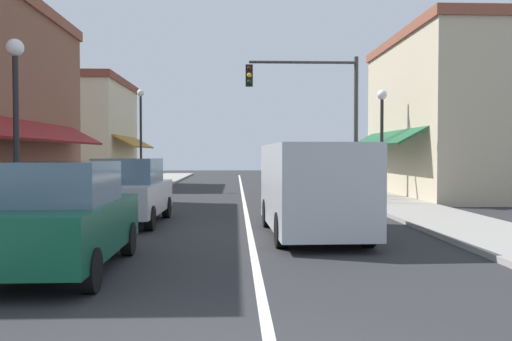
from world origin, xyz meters
name	(u,v)px	position (x,y,z in m)	size (l,w,h in m)	color
ground_plane	(244,201)	(0.00, 18.00, 0.00)	(80.00, 80.00, 0.00)	#28282B
sidewalk_left	(107,200)	(-5.50, 18.00, 0.06)	(2.60, 56.00, 0.12)	gray
sidewalk_right	(378,199)	(5.50, 18.00, 0.06)	(2.60, 56.00, 0.12)	gray
lane_center_stripe	(244,200)	(0.00, 18.00, 0.00)	(0.14, 52.00, 0.01)	silver
storefront_right_block	(452,116)	(9.34, 20.00, 3.59)	(6.39, 10.20, 7.17)	#BCAD8E
storefront_far_left	(86,133)	(-9.07, 28.00, 3.11)	(5.86, 8.20, 6.21)	beige
parked_car_nearest_left	(62,218)	(-3.12, 4.88, 0.88)	(1.81, 4.12, 1.77)	#0F4C33
parked_car_second_left	(130,191)	(-3.20, 10.84, 0.88)	(1.86, 4.14, 1.77)	#B7BABF
van_in_lane	(312,186)	(1.42, 8.59, 1.15)	(2.11, 5.23, 2.12)	#B2B7BC
traffic_signal_mast_arm	(319,102)	(3.21, 18.98, 4.08)	(4.80, 0.50, 6.02)	#333333
street_lamp_left_near	(16,104)	(-4.91, 7.65, 2.93)	(0.36, 0.36, 4.28)	black
street_lamp_right_mid	(382,126)	(4.97, 15.57, 2.89)	(0.36, 0.36, 4.21)	black
street_lamp_left_far	(141,123)	(-5.14, 23.81, 3.44)	(0.36, 0.36, 5.16)	black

